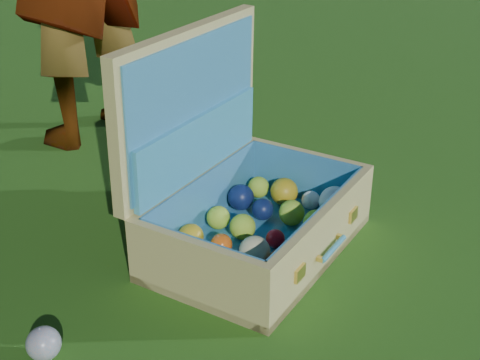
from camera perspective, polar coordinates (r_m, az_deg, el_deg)
The scene contains 3 objects.
ground at distance 1.85m, azimuth -1.69°, elevation -7.06°, with size 60.00×60.00×0.00m, color #215114.
stray_ball at distance 1.59m, azimuth -16.41°, elevation -13.24°, with size 0.08×0.08×0.08m, color teal.
suitcase at distance 1.86m, azimuth -0.21°, elevation -0.90°, with size 0.74×0.64×0.61m.
Camera 1 is at (-0.91, -1.24, 1.04)m, focal length 50.00 mm.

